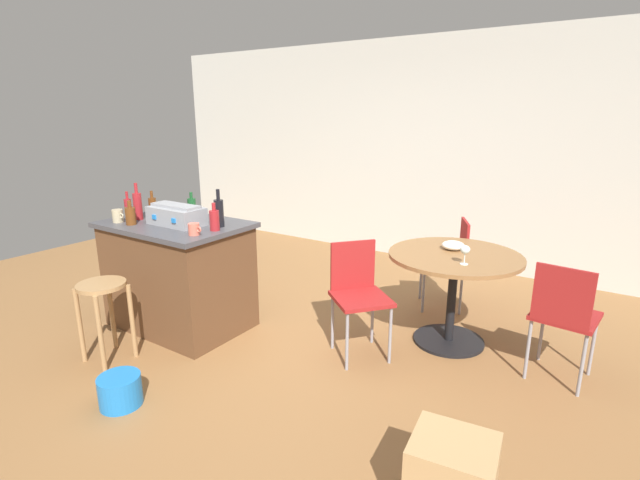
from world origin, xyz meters
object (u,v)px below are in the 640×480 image
bottle_0 (138,206)px  bottle_2 (219,212)px  toolbox (177,215)px  cup_1 (194,229)px  bottle_6 (128,208)px  wine_glass (465,250)px  folding_chair_near (450,257)px  kitchen_island (179,274)px  serving_bowl (453,245)px  bottle_5 (214,220)px  folding_chair_far (358,290)px  bottle_3 (192,206)px  bottle_1 (153,206)px  plastic_bucket (120,391)px  dining_table (453,275)px  cup_0 (118,216)px  wooden_stool (104,303)px  folding_chair_left (564,313)px  bottle_4 (130,215)px

bottle_0 → bottle_2: bottle_0 is taller
toolbox → cup_1: size_ratio=3.93×
bottle_6 → wine_glass: 2.84m
folding_chair_near → wine_glass: bearing=-66.8°
kitchen_island → wine_glass: size_ratio=8.36×
bottle_6 → serving_bowl: (2.50, 1.20, -0.23)m
bottle_2 → bottle_5: size_ratio=1.40×
folding_chair_far → bottle_2: size_ratio=2.85×
bottle_3 → serving_bowl: bearing=20.7°
bottle_1 → plastic_bucket: 1.72m
toolbox → serving_bowl: bearing=30.3°
dining_table → bottle_6: size_ratio=4.42×
bottle_5 → plastic_bucket: (0.12, -1.02, -0.92)m
folding_chair_near → bottle_0: (-2.17, -1.78, 0.55)m
bottle_3 → bottle_6: bottle_6 is taller
folding_chair_far → plastic_bucket: size_ratio=3.25×
cup_0 → serving_bowl: size_ratio=0.69×
cup_0 → wooden_stool: bearing=-48.2°
toolbox → plastic_bucket: (0.52, -0.98, -0.91)m
serving_bowl → plastic_bucket: (-1.42, -2.12, -0.69)m
wooden_stool → folding_chair_near: 3.01m
folding_chair_far → toolbox: toolbox is taller
bottle_5 → folding_chair_far: bearing=22.7°
bottle_1 → plastic_bucket: size_ratio=0.85×
serving_bowl → cup_1: bearing=-140.6°
folding_chair_near → bottle_5: bottle_5 is taller
wooden_stool → folding_chair_far: bearing=37.1°
kitchen_island → bottle_1: bearing=170.1°
folding_chair_far → bottle_2: bearing=-163.4°
folding_chair_far → folding_chair_left: size_ratio=1.00×
folding_chair_left → bottle_0: size_ratio=2.75×
wooden_stool → bottle_1: 1.02m
dining_table → cup_1: cup_1 is taller
wooden_stool → wine_glass: size_ratio=4.29×
toolbox → bottle_4: 0.38m
serving_bowl → bottle_2: bearing=-148.1°
kitchen_island → folding_chair_left: 3.02m
cup_1 → cup_0: bearing=-175.7°
bottle_1 → bottle_3: (0.25, 0.23, -0.01)m
bottle_6 → bottle_1: bearing=53.7°
toolbox → bottle_0: 0.43m
bottle_4 → bottle_1: bearing=111.2°
folding_chair_near → folding_chair_left: size_ratio=0.99×
dining_table → bottle_0: 2.70m
toolbox → bottle_3: bottle_3 is taller
bottle_6 → kitchen_island: bearing=12.0°
dining_table → bottle_1: bottle_1 is taller
wooden_stool → serving_bowl: size_ratio=3.42×
folding_chair_left → serving_bowl: size_ratio=4.84×
bottle_4 → bottle_5: bearing=18.6°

